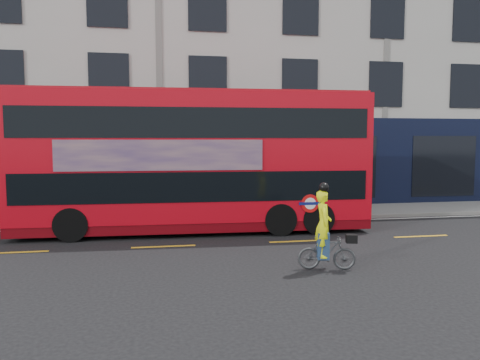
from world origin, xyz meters
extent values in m
plane|color=black|center=(0.00, 0.00, 0.00)|extent=(120.00, 120.00, 0.00)
cube|color=slate|center=(0.00, 6.50, 0.06)|extent=(60.00, 3.00, 0.12)
cube|color=slate|center=(0.00, 5.00, 0.07)|extent=(60.00, 0.12, 0.13)
cube|color=#B9B6AE|center=(0.00, 13.00, 7.50)|extent=(50.00, 10.00, 15.00)
cube|color=black|center=(0.00, 7.98, 2.00)|extent=(50.00, 0.08, 4.00)
cube|color=silver|center=(0.00, 4.70, 0.00)|extent=(58.00, 0.10, 0.01)
cube|color=#BA0714|center=(1.04, 3.67, 2.49)|extent=(11.40, 2.98, 4.06)
cube|color=#5D030A|center=(1.04, 3.67, 0.31)|extent=(11.40, 2.92, 0.31)
cube|color=black|center=(1.04, 3.67, 1.59)|extent=(10.95, 3.00, 0.93)
cube|color=black|center=(1.04, 3.67, 3.55)|extent=(10.95, 3.00, 0.93)
cube|color=maroon|center=(1.04, 3.67, 4.55)|extent=(11.17, 2.87, 0.08)
cube|color=black|center=(6.72, 3.47, 1.59)|extent=(0.12, 2.31, 0.93)
cube|color=black|center=(6.72, 3.47, 3.55)|extent=(0.12, 2.31, 0.93)
cube|color=black|center=(-4.63, 3.88, 1.59)|extent=(0.12, 2.31, 0.93)
cube|color=#A57972|center=(-0.03, 2.39, 2.57)|extent=(6.17, 0.26, 0.93)
cylinder|color=red|center=(4.59, 2.23, 1.03)|extent=(0.58, 0.04, 0.58)
cylinder|color=white|center=(4.59, 2.22, 1.03)|extent=(0.37, 0.03, 0.37)
cube|color=#0C1459|center=(4.59, 2.22, 1.03)|extent=(0.72, 0.05, 0.09)
cylinder|color=black|center=(4.95, 3.53, 0.51)|extent=(1.12, 2.66, 1.03)
cylinder|color=black|center=(3.72, 3.58, 0.51)|extent=(1.12, 2.66, 1.03)
cylinder|color=black|center=(-2.66, 3.81, 0.51)|extent=(1.12, 2.66, 1.03)
imported|color=#404245|center=(3.73, -1.55, 0.40)|extent=(1.40, 0.69, 0.81)
imported|color=#D6E40E|center=(3.64, -1.53, 1.09)|extent=(0.50, 0.64, 1.56)
cube|color=black|center=(4.28, -1.69, 0.74)|extent=(0.29, 0.25, 0.20)
cube|color=navy|center=(3.64, -1.53, 0.58)|extent=(0.34, 0.39, 0.62)
sphere|color=black|center=(3.64, -1.53, 1.94)|extent=(0.23, 0.23, 0.23)
camera|label=1|loc=(-0.15, -11.76, 3.05)|focal=35.00mm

